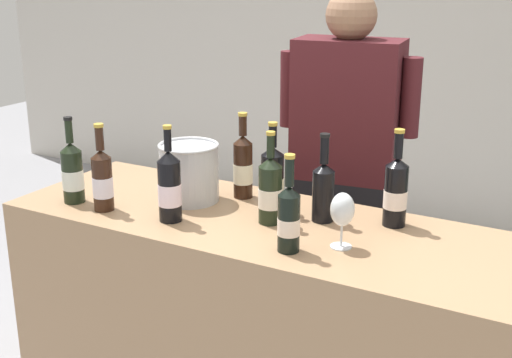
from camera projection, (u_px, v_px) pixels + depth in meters
name	position (u px, v px, depth m)	size (l,w,h in m)	color
wall_back	(463.00, 24.00, 4.40)	(8.00, 0.10, 2.80)	beige
counter	(272.00, 339.00, 2.53)	(1.96, 0.65, 0.92)	#9E7A56
wine_bottle_0	(102.00, 179.00, 2.48)	(0.07, 0.07, 0.32)	black
wine_bottle_1	(72.00, 173.00, 2.56)	(0.08, 0.08, 0.33)	black
wine_bottle_2	(271.00, 190.00, 2.36)	(0.08, 0.08, 0.33)	black
wine_bottle_3	(243.00, 166.00, 2.61)	(0.07, 0.07, 0.33)	black
wine_bottle_4	(289.00, 217.00, 2.13)	(0.07, 0.07, 0.32)	black
wine_bottle_5	(396.00, 191.00, 2.33)	(0.08, 0.08, 0.34)	black
wine_bottle_6	(170.00, 187.00, 2.38)	(0.08, 0.08, 0.34)	black
wine_bottle_7	(323.00, 189.00, 2.38)	(0.08, 0.08, 0.31)	black
wine_bottle_8	(272.00, 179.00, 2.47)	(0.08, 0.08, 0.33)	black
wine_glass	(342.00, 211.00, 2.15)	(0.08, 0.08, 0.18)	silver
ice_bucket	(189.00, 172.00, 2.58)	(0.23, 0.23, 0.22)	silver
person_server	(344.00, 192.00, 3.00)	(0.60, 0.29, 1.69)	black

